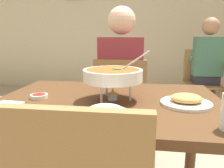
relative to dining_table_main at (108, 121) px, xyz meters
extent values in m
cube|color=beige|center=(0.00, 3.43, 0.86)|extent=(10.00, 0.10, 3.00)
cube|color=#51331C|center=(0.00, 0.00, 0.10)|extent=(1.17, 0.85, 0.04)
cylinder|color=#51331C|center=(-0.52, 0.36, -0.28)|extent=(0.07, 0.07, 0.72)
cylinder|color=#51331C|center=(0.52, 0.36, -0.28)|extent=(0.07, 0.07, 0.72)
cube|color=olive|center=(0.00, 0.80, -0.20)|extent=(0.44, 0.44, 0.03)
cube|color=olive|center=(0.00, 0.60, 0.04)|extent=(0.42, 0.04, 0.45)
cylinder|color=olive|center=(0.19, 0.99, -0.43)|extent=(0.04, 0.04, 0.42)
cylinder|color=olive|center=(-0.19, 0.99, -0.43)|extent=(0.04, 0.04, 0.42)
cylinder|color=olive|center=(0.19, 0.61, -0.43)|extent=(0.04, 0.04, 0.42)
cylinder|color=olive|center=(-0.19, 0.61, -0.43)|extent=(0.04, 0.04, 0.42)
cylinder|color=#2D2D38|center=(0.10, 0.82, -0.41)|extent=(0.10, 0.10, 0.45)
cylinder|color=#2D2D38|center=(-0.10, 0.82, -0.41)|extent=(0.10, 0.10, 0.45)
cube|color=#2D2D38|center=(0.00, 0.78, -0.13)|extent=(0.32, 0.32, 0.12)
cube|color=maroon|center=(0.00, 0.70, 0.18)|extent=(0.36, 0.20, 0.50)
sphere|color=beige|center=(0.00, 0.70, 0.56)|extent=(0.22, 0.22, 0.22)
cylinder|color=maroon|center=(0.16, 0.90, 0.13)|extent=(0.08, 0.28, 0.08)
cylinder|color=maroon|center=(-0.16, 0.90, 0.13)|extent=(0.08, 0.28, 0.08)
cylinder|color=silver|center=(0.12, -0.01, 0.17)|extent=(0.01, 0.01, 0.10)
cylinder|color=silver|center=(-0.02, 0.07, 0.17)|extent=(0.01, 0.01, 0.10)
cylinder|color=silver|center=(-0.02, -0.08, 0.17)|extent=(0.01, 0.01, 0.10)
torus|color=silver|center=(0.03, -0.01, 0.22)|extent=(0.21, 0.21, 0.01)
cylinder|color=#B2B2B7|center=(0.03, -0.01, 0.14)|extent=(0.05, 0.05, 0.04)
cone|color=orange|center=(0.03, -0.01, 0.17)|extent=(0.02, 0.02, 0.04)
cylinder|color=white|center=(0.03, -0.01, 0.25)|extent=(0.30, 0.30, 0.06)
cylinder|color=#994C1E|center=(0.03, -0.01, 0.27)|extent=(0.26, 0.26, 0.01)
ellipsoid|color=#388433|center=(0.05, -0.01, 0.28)|extent=(0.05, 0.03, 0.01)
cylinder|color=silver|center=(0.12, 0.01, 0.31)|extent=(0.18, 0.01, 0.13)
cylinder|color=white|center=(0.03, -0.26, 0.13)|extent=(0.24, 0.24, 0.01)
ellipsoid|color=white|center=(0.03, -0.26, 0.15)|extent=(0.15, 0.13, 0.04)
cylinder|color=white|center=(0.38, -0.04, 0.13)|extent=(0.24, 0.24, 0.01)
ellipsoid|color=tan|center=(0.38, -0.04, 0.15)|extent=(0.15, 0.13, 0.04)
cylinder|color=white|center=(-0.37, -0.02, 0.13)|extent=(0.09, 0.09, 0.02)
cylinder|color=maroon|center=(-0.37, -0.02, 0.14)|extent=(0.07, 0.07, 0.01)
cube|color=white|center=(-0.44, -0.18, 0.13)|extent=(0.13, 0.09, 0.02)
cube|color=silver|center=(-0.41, -0.23, 0.12)|extent=(0.04, 0.17, 0.01)
cylinder|color=brown|center=(1.23, 2.26, -0.28)|extent=(0.07, 0.07, 0.72)
cube|color=olive|center=(0.97, 1.93, -0.20)|extent=(0.46, 0.46, 0.03)
cube|color=olive|center=(0.96, 2.13, 0.04)|extent=(0.42, 0.06, 0.45)
cylinder|color=olive|center=(0.79, 1.73, -0.43)|extent=(0.04, 0.04, 0.42)
cylinder|color=olive|center=(1.17, 1.75, -0.43)|extent=(0.04, 0.04, 0.42)
cylinder|color=olive|center=(0.77, 2.11, -0.43)|extent=(0.04, 0.04, 0.42)
cylinder|color=olive|center=(1.15, 2.13, -0.43)|extent=(0.04, 0.04, 0.42)
cylinder|color=#2D2D38|center=(1.12, 2.04, -0.41)|extent=(0.10, 0.10, 0.45)
cylinder|color=#2D2D38|center=(0.92, 2.04, -0.41)|extent=(0.10, 0.10, 0.45)
cube|color=#2D2D38|center=(1.02, 2.00, -0.13)|extent=(0.32, 0.32, 0.12)
cube|color=#3D6B56|center=(1.02, 1.92, 0.18)|extent=(0.36, 0.20, 0.50)
sphere|color=#A57756|center=(1.02, 1.92, 0.56)|extent=(0.22, 0.22, 0.22)
cylinder|color=#3D6B56|center=(1.18, 2.12, 0.13)|extent=(0.08, 0.28, 0.08)
cylinder|color=#3D6B56|center=(0.86, 2.12, 0.13)|extent=(0.08, 0.28, 0.08)
camera|label=1|loc=(0.17, -1.09, 0.44)|focal=35.24mm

